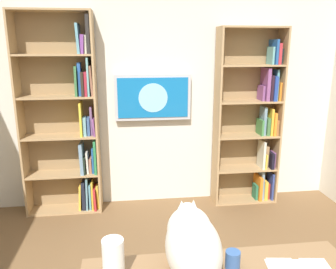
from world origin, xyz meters
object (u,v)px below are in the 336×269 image
wall_mounted_tv (153,97)px  coffee_mug (233,260)px  cat (192,242)px  bookshelf_right (69,120)px  paper_towel_roll (113,260)px  bookshelf_left (254,121)px

wall_mounted_tv → coffee_mug: bearing=95.4°
wall_mounted_tv → cat: size_ratio=1.47×
bookshelf_right → paper_towel_roll: 2.39m
wall_mounted_tv → coffee_mug: size_ratio=9.18×
wall_mounted_tv → coffee_mug: (-0.22, 2.39, -0.52)m
bookshelf_right → paper_towel_roll: (-0.55, 2.32, -0.23)m
bookshelf_left → cat: (1.21, 2.31, -0.10)m
bookshelf_left → paper_towel_roll: size_ratio=9.43×
bookshelf_left → coffee_mug: 2.51m
bookshelf_left → paper_towel_roll: (1.61, 2.32, -0.16)m
bookshelf_left → bookshelf_right: bookshelf_right is taller
bookshelf_right → cat: bookshelf_right is taller
wall_mounted_tv → cat: bearing=90.0°
bookshelf_left → paper_towel_roll: bearing=55.3°
bookshelf_left → wall_mounted_tv: bookshelf_left is taller
coffee_mug → paper_towel_roll: bearing=1.3°
cat → paper_towel_roll: size_ratio=2.69×
cat → paper_towel_roll: 0.40m
wall_mounted_tv → paper_towel_roll: 2.48m
bookshelf_left → wall_mounted_tv: size_ratio=2.38×
cat → coffee_mug: 0.26m
bookshelf_left → cat: size_ratio=3.50×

